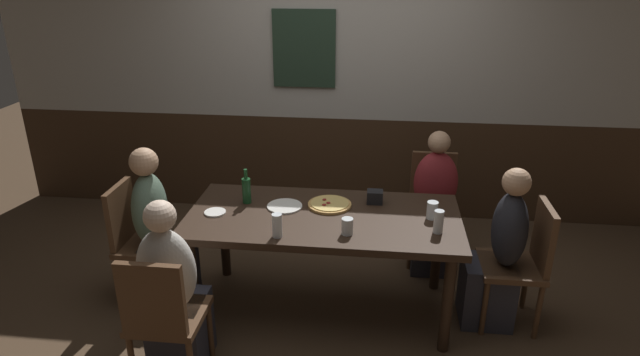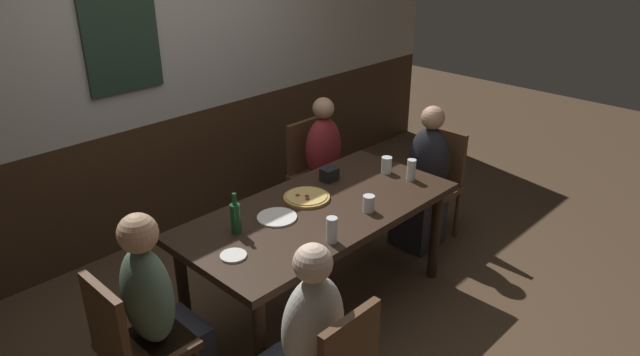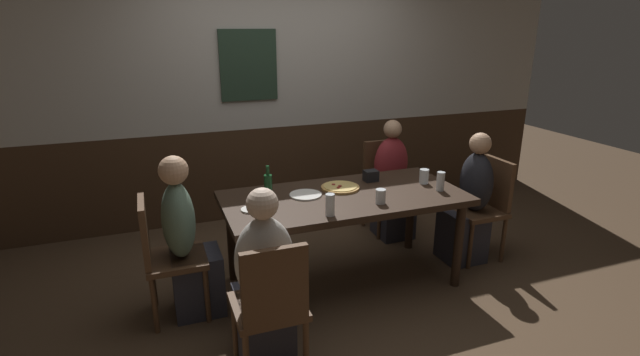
{
  "view_description": "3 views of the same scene",
  "coord_description": "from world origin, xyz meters",
  "views": [
    {
      "loc": [
        0.35,
        -3.19,
        2.31
      ],
      "look_at": [
        -0.03,
        0.06,
        0.98
      ],
      "focal_mm": 30.03,
      "sensor_mm": 36.0,
      "label": 1
    },
    {
      "loc": [
        -2.26,
        -2.19,
        2.4
      ],
      "look_at": [
        0.13,
        0.12,
        0.86
      ],
      "focal_mm": 31.96,
      "sensor_mm": 36.0,
      "label": 2
    },
    {
      "loc": [
        -1.33,
        -3.06,
        1.96
      ],
      "look_at": [
        -0.2,
        -0.01,
        0.9
      ],
      "focal_mm": 26.42,
      "sensor_mm": 36.0,
      "label": 3
    }
  ],
  "objects": [
    {
      "name": "ground_plane",
      "position": [
        0.0,
        0.0,
        0.0
      ],
      "size": [
        12.0,
        12.0,
        0.0
      ],
      "primitive_type": "plane",
      "color": "#4C3826"
    },
    {
      "name": "wall_back",
      "position": [
        -0.0,
        1.65,
        1.3
      ],
      "size": [
        6.4,
        0.13,
        2.6
      ],
      "color": "#3D2819",
      "rests_on": "ground_plane"
    },
    {
      "name": "dining_table",
      "position": [
        0.0,
        0.0,
        0.66
      ],
      "size": [
        1.82,
        0.87,
        0.74
      ],
      "color": "black",
      "rests_on": "ground_plane"
    },
    {
      "name": "chair_right_far",
      "position": [
        0.8,
        0.85,
        0.5
      ],
      "size": [
        0.4,
        0.4,
        0.88
      ],
      "color": "#513521",
      "rests_on": "ground_plane"
    },
    {
      "name": "chair_head_west",
      "position": [
        -1.33,
        0.0,
        0.5
      ],
      "size": [
        0.4,
        0.4,
        0.88
      ],
      "color": "#513521",
      "rests_on": "ground_plane"
    },
    {
      "name": "chair_head_east",
      "position": [
        1.33,
        0.0,
        0.5
      ],
      "size": [
        0.4,
        0.4,
        0.88
      ],
      "color": "#513521",
      "rests_on": "ground_plane"
    },
    {
      "name": "person_right_far",
      "position": [
        0.8,
        0.69,
        0.47
      ],
      "size": [
        0.34,
        0.37,
        1.12
      ],
      "color": "#2D2D38",
      "rests_on": "ground_plane"
    },
    {
      "name": "person_head_west",
      "position": [
        -1.16,
        0.0,
        0.49
      ],
      "size": [
        0.37,
        0.34,
        1.16
      ],
      "color": "#2D2D38",
      "rests_on": "ground_plane"
    },
    {
      "name": "person_head_east",
      "position": [
        1.16,
        0.0,
        0.47
      ],
      "size": [
        0.37,
        0.34,
        1.12
      ],
      "color": "#2D2D38",
      "rests_on": "ground_plane"
    },
    {
      "name": "pizza",
      "position": [
        0.03,
        0.14,
        0.75
      ],
      "size": [
        0.3,
        0.3,
        0.03
      ],
      "color": "tan",
      "rests_on": "dining_table"
    },
    {
      "name": "beer_glass_half",
      "position": [
        0.71,
        0.03,
        0.79
      ],
      "size": [
        0.07,
        0.07,
        0.12
      ],
      "color": "silver",
      "rests_on": "dining_table"
    },
    {
      "name": "tumbler_water",
      "position": [
        0.74,
        -0.16,
        0.81
      ],
      "size": [
        0.06,
        0.06,
        0.15
      ],
      "color": "silver",
      "rests_on": "dining_table"
    },
    {
      "name": "pint_glass_stout",
      "position": [
        0.18,
        -0.25,
        0.79
      ],
      "size": [
        0.07,
        0.07,
        0.11
      ],
      "color": "silver",
      "rests_on": "dining_table"
    },
    {
      "name": "highball_clear",
      "position": [
        -0.25,
        -0.33,
        0.81
      ],
      "size": [
        0.06,
        0.06,
        0.15
      ],
      "color": "silver",
      "rests_on": "dining_table"
    },
    {
      "name": "beer_bottle_green",
      "position": [
        -0.55,
        0.13,
        0.84
      ],
      "size": [
        0.06,
        0.06,
        0.25
      ],
      "color": "#194723",
      "rests_on": "dining_table"
    },
    {
      "name": "plate_white_large",
      "position": [
        -0.28,
        0.09,
        0.75
      ],
      "size": [
        0.24,
        0.24,
        0.01
      ],
      "primitive_type": "cylinder",
      "color": "white",
      "rests_on": "dining_table"
    },
    {
      "name": "plate_white_small",
      "position": [
        -0.72,
        -0.06,
        0.75
      ],
      "size": [
        0.14,
        0.14,
        0.01
      ],
      "primitive_type": "cylinder",
      "color": "white",
      "rests_on": "dining_table"
    },
    {
      "name": "condiment_caddy",
      "position": [
        0.34,
        0.23,
        0.79
      ],
      "size": [
        0.11,
        0.09,
        0.09
      ],
      "primitive_type": "cube",
      "color": "black",
      "rests_on": "dining_table"
    }
  ]
}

